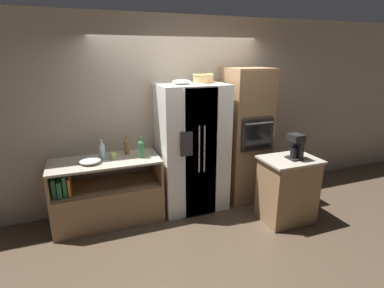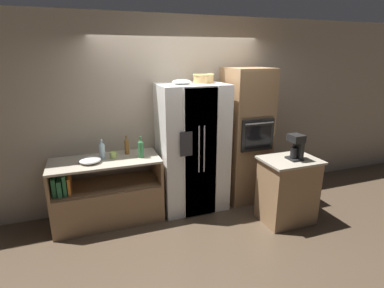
{
  "view_description": "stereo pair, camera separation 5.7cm",
  "coord_description": "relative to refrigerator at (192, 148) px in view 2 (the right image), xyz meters",
  "views": [
    {
      "loc": [
        -1.42,
        -3.9,
        2.26
      ],
      "look_at": [
        0.04,
        -0.07,
        1.02
      ],
      "focal_mm": 28.0,
      "sensor_mm": 36.0,
      "label": 1
    },
    {
      "loc": [
        -1.36,
        -3.92,
        2.26
      ],
      "look_at": [
        0.04,
        -0.07,
        1.02
      ],
      "focal_mm": 28.0,
      "sensor_mm": 36.0,
      "label": 2
    }
  ],
  "objects": [
    {
      "name": "counter_left",
      "position": [
        -1.26,
        0.02,
        -0.61
      ],
      "size": [
        1.45,
        0.66,
        0.9
      ],
      "color": "#93704C",
      "rests_on": "ground_plane"
    },
    {
      "name": "mug",
      "position": [
        -1.13,
        0.04,
        0.01
      ],
      "size": [
        0.11,
        0.08,
        0.09
      ],
      "color": "#B2D166",
      "rests_on": "counter_left"
    },
    {
      "name": "island_counter",
      "position": [
        1.09,
        -0.85,
        -0.47
      ],
      "size": [
        0.75,
        0.57,
        0.91
      ],
      "color": "#93704C",
      "rests_on": "ground_plane"
    },
    {
      "name": "refrigerator",
      "position": [
        0.0,
        0.0,
        0.0
      ],
      "size": [
        0.96,
        0.73,
        1.86
      ],
      "color": "white",
      "rests_on": "ground_plane"
    },
    {
      "name": "wall_back",
      "position": [
        -0.07,
        0.38,
        0.47
      ],
      "size": [
        12.0,
        0.06,
        2.8
      ],
      "color": "tan",
      "rests_on": "ground_plane"
    },
    {
      "name": "bottle_short",
      "position": [
        -0.93,
        0.17,
        0.08
      ],
      "size": [
        0.06,
        0.06,
        0.27
      ],
      "color": "brown",
      "rests_on": "counter_left"
    },
    {
      "name": "wall_oven",
      "position": [
        0.89,
        0.02,
        0.11
      ],
      "size": [
        0.63,
        0.73,
        2.07
      ],
      "color": "#93704C",
      "rests_on": "ground_plane"
    },
    {
      "name": "bottle_tall",
      "position": [
        -1.27,
        0.07,
        0.09
      ],
      "size": [
        0.08,
        0.08,
        0.27
      ],
      "color": "silver",
      "rests_on": "counter_left"
    },
    {
      "name": "wicker_basket",
      "position": [
        0.2,
        0.09,
        1.0
      ],
      "size": [
        0.3,
        0.3,
        0.13
      ],
      "color": "tan",
      "rests_on": "refrigerator"
    },
    {
      "name": "mixing_bowl",
      "position": [
        -1.43,
        -0.04,
        0.0
      ],
      "size": [
        0.28,
        0.28,
        0.08
      ],
      "color": "white",
      "rests_on": "counter_left"
    },
    {
      "name": "coffee_maker",
      "position": [
        1.14,
        -0.88,
        0.17
      ],
      "size": [
        0.16,
        0.19,
        0.34
      ],
      "color": "black",
      "rests_on": "island_counter"
    },
    {
      "name": "bottle_wide",
      "position": [
        -0.77,
        -0.06,
        0.1
      ],
      "size": [
        0.07,
        0.07,
        0.3
      ],
      "color": "#33723F",
      "rests_on": "counter_left"
    },
    {
      "name": "ground_plane",
      "position": [
        -0.07,
        -0.02,
        -0.93
      ],
      "size": [
        20.0,
        20.0,
        0.0
      ],
      "primitive_type": "plane",
      "color": "#4C3D2D"
    },
    {
      "name": "fruit_bowl",
      "position": [
        -0.15,
        0.02,
        0.96
      ],
      "size": [
        0.26,
        0.26,
        0.06
      ],
      "color": "white",
      "rests_on": "refrigerator"
    }
  ]
}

